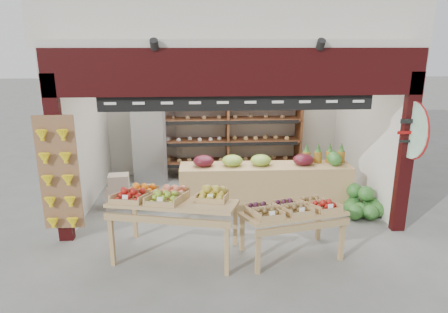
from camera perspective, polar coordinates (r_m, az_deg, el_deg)
ground at (r=7.72m, az=1.01°, el=-7.48°), size 60.00×60.00×0.00m
banana_board at (r=6.56m, az=-22.56°, el=-2.64°), size 0.60×0.15×1.80m
gift_sign at (r=6.92m, az=25.31°, el=3.41°), size 0.04×0.93×0.92m
back_shelving at (r=9.17m, az=0.50°, el=4.51°), size 3.38×0.55×2.06m
refrigerator at (r=9.18m, az=-9.90°, el=2.49°), size 0.96×0.96×1.94m
cardboard_stack at (r=8.00m, az=-13.20°, el=-5.21°), size 1.00×0.73×0.66m
mid_counter at (r=7.77m, az=5.81°, el=-3.84°), size 3.28×0.70×1.04m
display_table_left at (r=5.91m, az=-7.98°, el=-6.10°), size 1.94×1.35×1.11m
display_table_right at (r=5.94m, az=9.70°, el=-7.65°), size 1.55×1.07×0.92m
watermelon_pile at (r=7.84m, az=19.23°, el=-6.51°), size 0.77×0.72×0.54m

